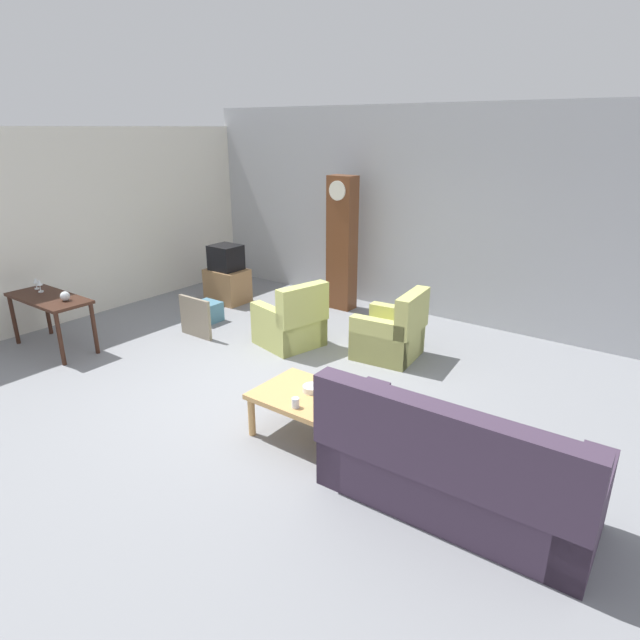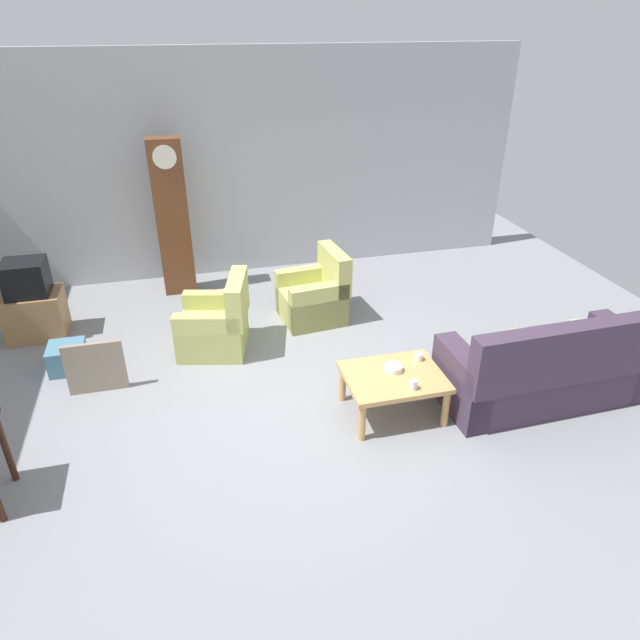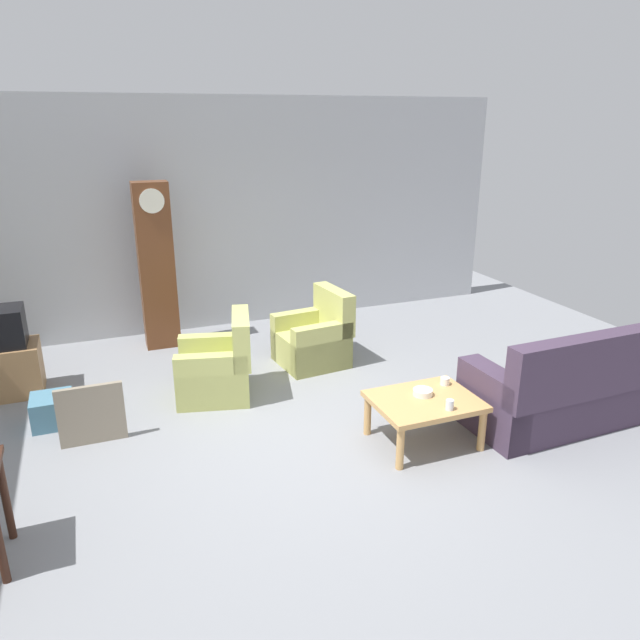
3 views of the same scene
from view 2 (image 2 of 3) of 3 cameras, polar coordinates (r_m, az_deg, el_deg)
ground_plane at (r=6.06m, az=-2.18°, el=-7.71°), size 10.40×10.40×0.00m
garage_door_wall at (r=8.68m, az=-7.65°, el=15.06°), size 8.40×0.16×3.20m
couch_floral at (r=6.27m, az=21.69°, el=-4.73°), size 2.12×0.93×1.04m
armchair_olive_near at (r=6.85m, az=-10.30°, el=-0.57°), size 0.95×0.92×0.92m
armchair_olive_far at (r=7.42m, az=-0.53°, el=2.32°), size 0.87×0.84×0.92m
coffee_table_wood at (r=5.68m, az=7.37°, el=-6.01°), size 0.96×0.76×0.45m
grandfather_clock at (r=8.17m, az=-14.54°, el=9.82°), size 0.44×0.30×2.16m
tv_stand_cabinet at (r=7.85m, az=-26.56°, el=0.47°), size 0.68×0.52×0.57m
tv_crt at (r=7.66m, az=-27.36°, el=3.76°), size 0.48×0.44×0.42m
framed_picture_leaning at (r=6.44m, az=-21.54°, el=-4.44°), size 0.60×0.05×0.58m
storage_box_blue at (r=7.02m, az=-23.94°, el=-3.44°), size 0.39×0.39×0.30m
cup_white_porcelain at (r=5.89m, az=9.83°, el=-3.65°), size 0.09×0.09×0.07m
cup_blue_rimmed at (r=5.44m, az=9.33°, el=-6.42°), size 0.07×0.07×0.09m
bowl_white_stacked at (r=5.69m, az=7.34°, el=-4.79°), size 0.18×0.18×0.06m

